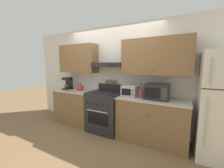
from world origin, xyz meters
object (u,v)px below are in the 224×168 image
microwave (157,91)px  utensil_crock (141,93)px  stove_range (105,111)px  tea_kettle (80,88)px  coffee_maker (68,83)px  toaster_oven (130,91)px

microwave → utensil_crock: (-0.32, -0.02, -0.07)m
stove_range → tea_kettle: (-0.80, 0.03, 0.51)m
microwave → tea_kettle: bearing=-179.5°
tea_kettle → microwave: size_ratio=0.45×
coffee_maker → utensil_crock: 2.12m
stove_range → tea_kettle: bearing=177.8°
utensil_crock → coffee_maker: bearing=179.2°
stove_range → utensil_crock: 1.00m
stove_range → toaster_oven: size_ratio=3.46×
stove_range → coffee_maker: coffee_maker is taller
coffee_maker → toaster_oven: 1.87m
microwave → toaster_oven: (-0.57, -0.02, -0.04)m
utensil_crock → toaster_oven: 0.25m
tea_kettle → coffee_maker: bearing=176.5°
utensil_crock → toaster_oven: utensil_crock is taller
coffee_maker → microwave: (2.44, -0.01, -0.01)m
stove_range → microwave: bearing=2.4°
coffee_maker → utensil_crock: size_ratio=1.09×
stove_range → coffee_maker: bearing=177.3°
tea_kettle → stove_range: bearing=-2.2°
coffee_maker → microwave: coffee_maker is taller
stove_range → tea_kettle: size_ratio=5.27×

